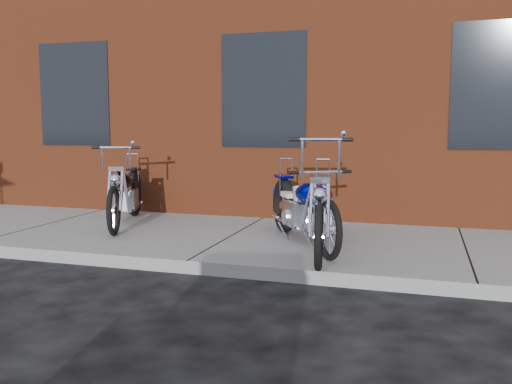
% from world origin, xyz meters
% --- Properties ---
extents(ground, '(120.00, 120.00, 0.00)m').
position_xyz_m(ground, '(0.00, 0.00, 0.00)').
color(ground, black).
rests_on(ground, ground).
extents(sidewalk, '(22.00, 3.00, 0.15)m').
position_xyz_m(sidewalk, '(0.00, 1.50, 0.07)').
color(sidewalk, gray).
rests_on(sidewalk, ground).
extents(building_brick, '(22.00, 10.00, 8.00)m').
position_xyz_m(building_brick, '(0.00, 8.00, 4.00)').
color(building_brick, brown).
rests_on(building_brick, ground).
extents(chopper_purple, '(0.65, 2.41, 1.36)m').
position_xyz_m(chopper_purple, '(1.33, 0.93, 0.59)').
color(chopper_purple, black).
rests_on(chopper_purple, sidewalk).
extents(chopper_blue, '(1.34, 2.10, 1.04)m').
position_xyz_m(chopper_blue, '(1.02, 1.26, 0.58)').
color(chopper_blue, black).
rests_on(chopper_blue, sidewalk).
extents(chopper_third, '(0.97, 2.27, 1.21)m').
position_xyz_m(chopper_third, '(-1.84, 1.84, 0.58)').
color(chopper_third, black).
rests_on(chopper_third, sidewalk).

